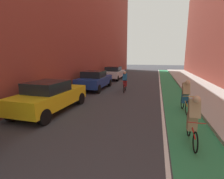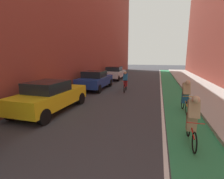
{
  "view_description": "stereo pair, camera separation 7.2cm",
  "coord_description": "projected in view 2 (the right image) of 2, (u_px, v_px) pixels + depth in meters",
  "views": [
    {
      "loc": [
        1.98,
        2.59,
        2.67
      ],
      "look_at": [
        -0.18,
        10.68,
        1.03
      ],
      "focal_mm": 26.73,
      "sensor_mm": 36.0,
      "label": 1
    },
    {
      "loc": [
        2.05,
        2.61,
        2.67
      ],
      "look_at": [
        -0.18,
        10.68,
        1.03
      ],
      "focal_mm": 26.73,
      "sensor_mm": 36.0,
      "label": 2
    }
  ],
  "objects": [
    {
      "name": "ground_plane",
      "position": [
        132.0,
        89.0,
        14.04
      ],
      "size": [
        89.51,
        89.51,
        0.0
      ],
      "primitive_type": "plane",
      "color": "#38383D"
    },
    {
      "name": "bike_lane_paint",
      "position": [
        171.0,
        87.0,
        15.08
      ],
      "size": [
        1.6,
        40.69,
        0.0
      ],
      "primitive_type": "cube",
      "color": "#2D8451",
      "rests_on": "ground"
    },
    {
      "name": "parked_sedan_white",
      "position": [
        115.0,
        73.0,
        20.07
      ],
      "size": [
        1.92,
        4.46,
        1.53
      ],
      "color": "silver",
      "rests_on": "ground"
    },
    {
      "name": "cyclist_mid",
      "position": [
        193.0,
        118.0,
        5.1
      ],
      "size": [
        0.48,
        1.65,
        1.58
      ],
      "color": "black",
      "rests_on": "ground"
    },
    {
      "name": "cyclist_far",
      "position": [
        125.0,
        81.0,
        12.91
      ],
      "size": [
        0.48,
        1.7,
        1.6
      ],
      "color": "black",
      "rests_on": "ground"
    },
    {
      "name": "building_facade_left",
      "position": [
        76.0,
        2.0,
        15.96
      ],
      "size": [
        3.0,
        40.69,
        15.66
      ],
      "color": "brown",
      "rests_on": "ground"
    },
    {
      "name": "parked_sedan_blue",
      "position": [
        95.0,
        80.0,
        13.98
      ],
      "size": [
        1.96,
        4.25,
        1.53
      ],
      "color": "navy",
      "rests_on": "ground"
    },
    {
      "name": "parked_sedan_yellow_cab",
      "position": [
        50.0,
        96.0,
        8.19
      ],
      "size": [
        1.95,
        4.26,
        1.53
      ],
      "color": "yellow",
      "rests_on": "ground"
    },
    {
      "name": "sidewalk_right",
      "position": [
        200.0,
        87.0,
        14.44
      ],
      "size": [
        3.16,
        40.69,
        0.14
      ],
      "primitive_type": "cube",
      "color": "#A8A59E",
      "rests_on": "ground"
    },
    {
      "name": "cyclist_trailing",
      "position": [
        186.0,
        95.0,
        8.11
      ],
      "size": [
        0.48,
        1.72,
        1.62
      ],
      "color": "black",
      "rests_on": "ground"
    },
    {
      "name": "lane_divider_stripe",
      "position": [
        161.0,
        86.0,
        15.32
      ],
      "size": [
        0.12,
        40.69,
        0.0
      ],
      "primitive_type": "cube",
      "color": "white",
      "rests_on": "ground"
    }
  ]
}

